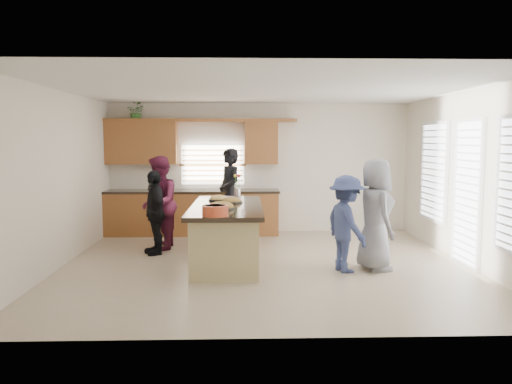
{
  "coord_description": "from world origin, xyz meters",
  "views": [
    {
      "loc": [
        -0.39,
        -7.89,
        2.02
      ],
      "look_at": [
        -0.14,
        0.37,
        1.15
      ],
      "focal_mm": 35.0,
      "sensor_mm": 36.0,
      "label": 1
    }
  ],
  "objects_px": {
    "woman_left_back": "(229,193)",
    "woman_left_mid": "(159,203)",
    "woman_right_back": "(346,224)",
    "salad_bowl": "(215,210)",
    "woman_right_front": "(375,214)",
    "woman_left_front": "(155,212)",
    "island": "(227,235)"
  },
  "relations": [
    {
      "from": "island",
      "to": "woman_right_front",
      "type": "height_order",
      "value": "woman_right_front"
    },
    {
      "from": "woman_left_back",
      "to": "woman_left_mid",
      "type": "distance_m",
      "value": 1.78
    },
    {
      "from": "salad_bowl",
      "to": "woman_left_mid",
      "type": "height_order",
      "value": "woman_left_mid"
    },
    {
      "from": "salad_bowl",
      "to": "woman_left_front",
      "type": "distance_m",
      "value": 2.17
    },
    {
      "from": "woman_left_front",
      "to": "woman_right_front",
      "type": "xyz_separation_m",
      "value": [
        3.6,
        -1.18,
        0.12
      ]
    },
    {
      "from": "woman_left_back",
      "to": "salad_bowl",
      "type": "bearing_deg",
      "value": -29.98
    },
    {
      "from": "woman_left_back",
      "to": "woman_left_front",
      "type": "relative_size",
      "value": 1.24
    },
    {
      "from": "woman_left_mid",
      "to": "woman_right_back",
      "type": "bearing_deg",
      "value": 60.76
    },
    {
      "from": "island",
      "to": "woman_left_front",
      "type": "relative_size",
      "value": 1.83
    },
    {
      "from": "salad_bowl",
      "to": "woman_right_back",
      "type": "bearing_deg",
      "value": 14.85
    },
    {
      "from": "woman_left_back",
      "to": "woman_left_front",
      "type": "xyz_separation_m",
      "value": [
        -1.28,
        -1.59,
        -0.18
      ]
    },
    {
      "from": "woman_right_front",
      "to": "woman_left_front",
      "type": "bearing_deg",
      "value": 63.45
    },
    {
      "from": "woman_left_back",
      "to": "woman_right_back",
      "type": "height_order",
      "value": "woman_left_back"
    },
    {
      "from": "island",
      "to": "woman_right_front",
      "type": "xyz_separation_m",
      "value": [
        2.31,
        -0.56,
        0.41
      ]
    },
    {
      "from": "salad_bowl",
      "to": "woman_left_front",
      "type": "bearing_deg",
      "value": 122.67
    },
    {
      "from": "woman_left_back",
      "to": "woman_left_mid",
      "type": "bearing_deg",
      "value": -73.13
    },
    {
      "from": "woman_right_back",
      "to": "woman_right_front",
      "type": "relative_size",
      "value": 0.86
    },
    {
      "from": "woman_left_front",
      "to": "woman_right_back",
      "type": "xyz_separation_m",
      "value": [
        3.13,
        -1.29,
        -0.0
      ]
    },
    {
      "from": "salad_bowl",
      "to": "woman_right_back",
      "type": "height_order",
      "value": "woman_right_back"
    },
    {
      "from": "woman_left_back",
      "to": "woman_right_back",
      "type": "bearing_deg",
      "value": 4.8
    },
    {
      "from": "woman_left_back",
      "to": "woman_left_mid",
      "type": "xyz_separation_m",
      "value": [
        -1.26,
        -1.25,
        -0.06
      ]
    },
    {
      "from": "island",
      "to": "woman_left_back",
      "type": "xyz_separation_m",
      "value": [
        -0.01,
        2.21,
        0.47
      ]
    },
    {
      "from": "island",
      "to": "salad_bowl",
      "type": "relative_size",
      "value": 7.35
    },
    {
      "from": "salad_bowl",
      "to": "woman_right_front",
      "type": "xyz_separation_m",
      "value": [
        2.44,
        0.63,
        -0.17
      ]
    },
    {
      "from": "salad_bowl",
      "to": "woman_right_front",
      "type": "distance_m",
      "value": 2.53
    },
    {
      "from": "island",
      "to": "woman_left_back",
      "type": "relative_size",
      "value": 1.47
    },
    {
      "from": "woman_left_front",
      "to": "woman_right_front",
      "type": "relative_size",
      "value": 0.86
    },
    {
      "from": "island",
      "to": "woman_left_front",
      "type": "distance_m",
      "value": 1.46
    },
    {
      "from": "woman_right_back",
      "to": "salad_bowl",
      "type": "bearing_deg",
      "value": 87.14
    },
    {
      "from": "woman_left_back",
      "to": "woman_right_front",
      "type": "bearing_deg",
      "value": 12.03
    },
    {
      "from": "woman_left_mid",
      "to": "island",
      "type": "bearing_deg",
      "value": 51.26
    },
    {
      "from": "woman_left_front",
      "to": "woman_right_back",
      "type": "bearing_deg",
      "value": 43.46
    }
  ]
}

